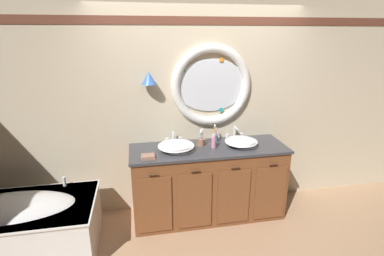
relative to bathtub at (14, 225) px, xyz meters
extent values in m
plane|color=tan|center=(2.04, 0.04, -0.33)|extent=(14.00, 14.00, 0.00)
cube|color=beige|center=(2.04, 0.63, 0.97)|extent=(6.40, 0.08, 2.60)
cube|color=brown|center=(2.04, 0.58, 1.99)|extent=(6.27, 0.01, 0.09)
ellipsoid|color=silver|center=(2.19, 0.57, 1.26)|extent=(0.88, 0.02, 0.63)
torus|color=silver|center=(2.19, 0.57, 1.26)|extent=(0.98, 0.11, 0.98)
cube|color=yellow|center=(2.63, 0.56, 1.23)|extent=(0.05, 0.01, 0.05)
cube|color=orange|center=(2.30, 0.56, 1.56)|extent=(0.05, 0.01, 0.05)
cube|color=green|center=(1.85, 0.56, 1.46)|extent=(0.05, 0.01, 0.05)
cube|color=yellow|center=(1.82, 0.56, 1.09)|extent=(0.05, 0.01, 0.05)
cube|color=teal|center=(2.32, 0.56, 0.96)|extent=(0.05, 0.01, 0.05)
cylinder|color=#4C3823|center=(1.45, 0.54, 1.40)|extent=(0.02, 0.09, 0.02)
cone|color=blue|center=(1.45, 0.49, 1.38)|extent=(0.17, 0.17, 0.14)
cube|color=brown|center=(2.10, 0.29, 0.11)|extent=(1.81, 0.60, 0.88)
cube|color=#38383D|center=(2.10, 0.29, 0.57)|extent=(1.84, 0.63, 0.03)
cube|color=#38383D|center=(2.10, 0.58, 0.49)|extent=(1.81, 0.02, 0.11)
cube|color=brown|center=(1.42, -0.02, 0.07)|extent=(0.38, 0.02, 0.67)
cylinder|color=#422D1E|center=(1.42, -0.03, 0.45)|extent=(0.10, 0.01, 0.01)
cube|color=brown|center=(1.88, -0.02, 0.07)|extent=(0.38, 0.02, 0.67)
cylinder|color=#422D1E|center=(1.88, -0.03, 0.45)|extent=(0.10, 0.01, 0.01)
cube|color=brown|center=(2.33, -0.02, 0.07)|extent=(0.38, 0.02, 0.67)
cylinder|color=#422D1E|center=(2.33, -0.03, 0.45)|extent=(0.10, 0.01, 0.01)
cube|color=brown|center=(2.78, -0.02, 0.07)|extent=(0.38, 0.02, 0.67)
cylinder|color=#422D1E|center=(2.78, -0.03, 0.45)|extent=(0.10, 0.01, 0.01)
cube|color=white|center=(0.00, 0.00, -0.06)|extent=(1.60, 0.84, 0.53)
ellipsoid|color=white|center=(0.00, 0.00, 0.16)|extent=(1.31, 0.66, 0.28)
cube|color=white|center=(0.00, 0.00, 0.20)|extent=(1.63, 0.87, 0.02)
cylinder|color=silver|center=(0.44, 0.36, 0.26)|extent=(0.04, 0.04, 0.11)
cylinder|color=silver|center=(0.00, 0.00, 0.16)|extent=(0.04, 0.04, 0.01)
ellipsoid|color=white|center=(1.71, 0.26, 0.64)|extent=(0.40, 0.28, 0.11)
torus|color=white|center=(1.71, 0.26, 0.64)|extent=(0.42, 0.42, 0.02)
cylinder|color=silver|center=(1.71, 0.26, 0.64)|extent=(0.03, 0.03, 0.01)
ellipsoid|color=white|center=(2.49, 0.26, 0.63)|extent=(0.37, 0.28, 0.10)
torus|color=white|center=(2.49, 0.26, 0.64)|extent=(0.39, 0.39, 0.02)
cylinder|color=silver|center=(2.49, 0.26, 0.64)|extent=(0.03, 0.03, 0.01)
cylinder|color=silver|center=(1.71, 0.51, 0.59)|extent=(0.05, 0.05, 0.02)
cylinder|color=silver|center=(1.71, 0.51, 0.66)|extent=(0.02, 0.02, 0.12)
sphere|color=silver|center=(1.71, 0.51, 0.72)|extent=(0.03, 0.03, 0.03)
cylinder|color=silver|center=(1.71, 0.47, 0.72)|extent=(0.02, 0.09, 0.02)
cylinder|color=silver|center=(1.63, 0.51, 0.61)|extent=(0.04, 0.04, 0.06)
cylinder|color=silver|center=(1.79, 0.51, 0.61)|extent=(0.04, 0.04, 0.06)
cube|color=silver|center=(1.63, 0.51, 0.65)|extent=(0.05, 0.01, 0.01)
cube|color=silver|center=(1.79, 0.51, 0.65)|extent=(0.05, 0.01, 0.01)
cylinder|color=silver|center=(2.49, 0.51, 0.59)|extent=(0.05, 0.05, 0.02)
cylinder|color=silver|center=(2.49, 0.51, 0.67)|extent=(0.02, 0.02, 0.14)
sphere|color=silver|center=(2.49, 0.51, 0.74)|extent=(0.03, 0.03, 0.03)
cylinder|color=silver|center=(2.49, 0.46, 0.74)|extent=(0.02, 0.10, 0.02)
cylinder|color=silver|center=(2.40, 0.51, 0.61)|extent=(0.04, 0.04, 0.06)
cylinder|color=silver|center=(2.58, 0.51, 0.61)|extent=(0.04, 0.04, 0.06)
cube|color=silver|center=(2.40, 0.51, 0.65)|extent=(0.05, 0.01, 0.01)
cube|color=silver|center=(2.58, 0.51, 0.65)|extent=(0.05, 0.01, 0.01)
cylinder|color=#996647|center=(2.03, 0.36, 0.62)|extent=(0.08, 0.08, 0.08)
torus|color=#996647|center=(2.03, 0.36, 0.66)|extent=(0.09, 0.09, 0.01)
cylinder|color=pink|center=(2.05, 0.36, 0.68)|extent=(0.03, 0.03, 0.17)
cube|color=white|center=(2.05, 0.36, 0.78)|extent=(0.02, 0.02, 0.02)
cylinder|color=pink|center=(2.02, 0.37, 0.68)|extent=(0.03, 0.02, 0.16)
cube|color=white|center=(2.02, 0.37, 0.77)|extent=(0.02, 0.02, 0.02)
cylinder|color=#19ADB2|center=(2.02, 0.34, 0.67)|extent=(0.01, 0.03, 0.15)
cube|color=white|center=(2.02, 0.34, 0.76)|extent=(0.02, 0.02, 0.02)
cylinder|color=slate|center=(2.22, 0.45, 0.62)|extent=(0.07, 0.07, 0.08)
torus|color=slate|center=(2.22, 0.45, 0.67)|extent=(0.08, 0.08, 0.01)
cylinder|color=purple|center=(2.23, 0.45, 0.67)|extent=(0.01, 0.02, 0.15)
cube|color=white|center=(2.23, 0.45, 0.76)|extent=(0.01, 0.02, 0.02)
cylinder|color=yellow|center=(2.22, 0.46, 0.69)|extent=(0.02, 0.04, 0.18)
cube|color=white|center=(2.22, 0.46, 0.79)|extent=(0.02, 0.02, 0.03)
cylinder|color=orange|center=(2.21, 0.43, 0.69)|extent=(0.02, 0.02, 0.18)
cube|color=white|center=(2.21, 0.43, 0.79)|extent=(0.02, 0.02, 0.02)
cylinder|color=pink|center=(2.15, 0.26, 0.65)|extent=(0.05, 0.05, 0.14)
cylinder|color=silver|center=(2.15, 0.26, 0.74)|extent=(0.03, 0.03, 0.02)
cylinder|color=silver|center=(2.15, 0.25, 0.75)|extent=(0.01, 0.04, 0.01)
cube|color=#936B56|center=(1.38, 0.10, 0.59)|extent=(0.15, 0.12, 0.02)
cube|color=#936B56|center=(1.38, 0.10, 0.61)|extent=(0.14, 0.11, 0.02)
camera|label=1|loc=(1.30, -2.82, 1.86)|focal=27.37mm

